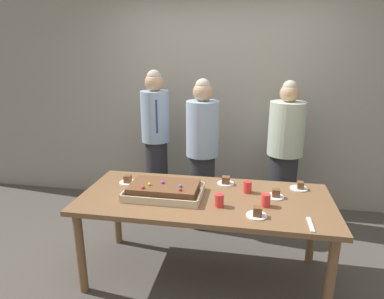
% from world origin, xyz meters
% --- Properties ---
extents(ground_plane, '(12.00, 12.00, 0.00)m').
position_xyz_m(ground_plane, '(0.00, 0.00, 0.00)').
color(ground_plane, '#4C4742').
extents(interior_back_panel, '(8.00, 0.12, 3.00)m').
position_xyz_m(interior_back_panel, '(0.00, 1.60, 1.50)').
color(interior_back_panel, '#9E998E').
rests_on(interior_back_panel, ground_plane).
extents(party_table, '(2.03, 0.89, 0.75)m').
position_xyz_m(party_table, '(0.00, 0.00, 0.67)').
color(party_table, brown).
rests_on(party_table, ground_plane).
extents(sheet_cake, '(0.62, 0.40, 0.12)m').
position_xyz_m(sheet_cake, '(-0.33, -0.03, 0.80)').
color(sheet_cake, beige).
rests_on(sheet_cake, party_table).
extents(plated_slice_near_left, '(0.15, 0.15, 0.07)m').
position_xyz_m(plated_slice_near_left, '(0.78, 0.30, 0.77)').
color(plated_slice_near_left, white).
rests_on(plated_slice_near_left, party_table).
extents(plated_slice_near_right, '(0.15, 0.15, 0.07)m').
position_xyz_m(plated_slice_near_right, '(0.56, 0.09, 0.77)').
color(plated_slice_near_right, white).
rests_on(plated_slice_near_right, party_table).
extents(plated_slice_far_left, '(0.15, 0.15, 0.07)m').
position_xyz_m(plated_slice_far_left, '(0.15, 0.30, 0.77)').
color(plated_slice_far_left, white).
rests_on(plated_slice_far_left, party_table).
extents(plated_slice_far_right, '(0.15, 0.15, 0.08)m').
position_xyz_m(plated_slice_far_right, '(0.41, -0.26, 0.77)').
color(plated_slice_far_right, white).
rests_on(plated_slice_far_right, party_table).
extents(plated_slice_center_front, '(0.15, 0.15, 0.07)m').
position_xyz_m(plated_slice_center_front, '(-0.72, 0.17, 0.77)').
color(plated_slice_center_front, white).
rests_on(plated_slice_center_front, party_table).
extents(drink_cup_nearest, '(0.07, 0.07, 0.10)m').
position_xyz_m(drink_cup_nearest, '(0.48, -0.09, 0.80)').
color(drink_cup_nearest, red).
rests_on(drink_cup_nearest, party_table).
extents(drink_cup_middle, '(0.07, 0.07, 0.10)m').
position_xyz_m(drink_cup_middle, '(0.13, -0.15, 0.80)').
color(drink_cup_middle, red).
rests_on(drink_cup_middle, party_table).
extents(drink_cup_far_end, '(0.07, 0.07, 0.10)m').
position_xyz_m(drink_cup_far_end, '(0.34, 0.15, 0.80)').
color(drink_cup_far_end, red).
rests_on(drink_cup_far_end, party_table).
extents(cake_server_utensil, '(0.03, 0.20, 0.01)m').
position_xyz_m(cake_server_utensil, '(0.77, -0.32, 0.75)').
color(cake_server_utensil, silver).
rests_on(cake_server_utensil, party_table).
extents(person_serving_front, '(0.34, 0.34, 1.63)m').
position_xyz_m(person_serving_front, '(-0.15, 0.86, 0.84)').
color(person_serving_front, '#28282D').
rests_on(person_serving_front, ground_plane).
extents(person_green_shirt_behind, '(0.38, 0.38, 1.60)m').
position_xyz_m(person_green_shirt_behind, '(0.72, 1.11, 0.82)').
color(person_green_shirt_behind, '#28282D').
rests_on(person_green_shirt_behind, ground_plane).
extents(person_striped_tie_right, '(0.32, 0.32, 1.69)m').
position_xyz_m(person_striped_tie_right, '(-0.72, 1.09, 0.89)').
color(person_striped_tie_right, '#28282D').
rests_on(person_striped_tie_right, ground_plane).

